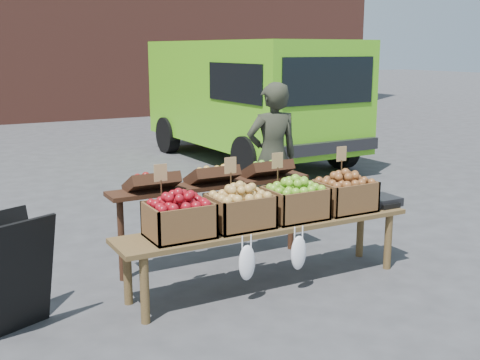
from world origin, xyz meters
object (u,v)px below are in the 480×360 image
weighing_scale (379,201)px  crate_red_apples (295,203)px  chalkboard_sign (8,274)px  display_bench (268,254)px  crate_green_apples (345,196)px  crate_golden_apples (179,220)px  delivery_van (249,101)px  vendor (272,157)px  crate_russet_pears (240,211)px  back_table (212,211)px

weighing_scale → crate_red_apples: bearing=180.0°
chalkboard_sign → display_bench: 2.11m
chalkboard_sign → crate_red_apples: chalkboard_sign is taller
crate_green_apples → crate_golden_apples: bearing=180.0°
delivery_van → vendor: size_ratio=2.88×
vendor → weighing_scale: (0.33, -1.41, -0.23)m
crate_russet_pears → crate_red_apples: 0.55m
back_table → crate_russet_pears: 0.75m
delivery_van → chalkboard_sign: delivery_van is taller
delivery_van → vendor: 4.40m
chalkboard_sign → display_bench: bearing=-27.0°
chalkboard_sign → crate_golden_apples: 1.31m
vendor → crate_golden_apples: 2.24m
vendor → display_bench: bearing=65.4°
display_bench → crate_russet_pears: crate_russet_pears is taller
chalkboard_sign → weighing_scale: size_ratio=2.61×
crate_golden_apples → weighing_scale: (2.08, 0.00, -0.10)m
back_table → crate_golden_apples: bearing=-131.9°
back_table → display_bench: (0.18, -0.72, -0.24)m
delivery_van → vendor: (-1.93, -3.95, -0.24)m
display_bench → crate_red_apples: bearing=0.0°
crate_russet_pears → back_table: bearing=82.5°
delivery_van → crate_russet_pears: size_ratio=9.67×
chalkboard_sign → crate_green_apples: chalkboard_sign is taller
display_bench → weighing_scale: 1.29m
crate_red_apples → crate_green_apples: size_ratio=1.00×
crate_russet_pears → chalkboard_sign: bearing=175.5°
crate_golden_apples → weighing_scale: 2.08m
back_table → crate_green_apples: 1.25m
back_table → crate_golden_apples: back_table is taller
crate_red_apples → display_bench: bearing=180.0°
delivery_van → crate_red_apples: 5.96m
chalkboard_sign → crate_red_apples: 2.40m
delivery_van → crate_golden_apples: 6.51m
chalkboard_sign → crate_russet_pears: chalkboard_sign is taller
crate_red_apples → crate_russet_pears: bearing=180.0°
delivery_van → back_table: (-3.03, -4.64, -0.56)m
vendor → chalkboard_sign: vendor is taller
vendor → chalkboard_sign: 3.30m
delivery_van → crate_russet_pears: bearing=-122.5°
crate_golden_apples → weighing_scale: crate_golden_apples is taller
crate_red_apples → weighing_scale: bearing=0.0°
crate_golden_apples → crate_russet_pears: 0.55m
back_table → crate_golden_apples: 0.99m
vendor → crate_golden_apples: (-1.74, -1.41, -0.13)m
display_bench → crate_golden_apples: crate_golden_apples is taller
vendor → back_table: vendor is taller
vendor → crate_red_apples: bearing=73.9°
chalkboard_sign → back_table: back_table is taller
delivery_van → back_table: bearing=-125.4°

